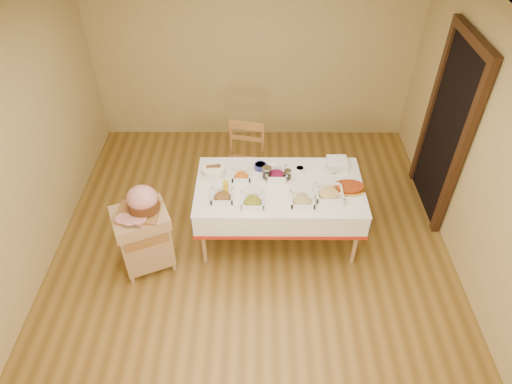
# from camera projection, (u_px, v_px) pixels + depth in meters

# --- Properties ---
(room_shell) EXTENTS (5.00, 5.00, 5.00)m
(room_shell) POSITION_uv_depth(u_px,v_px,m) (251.00, 162.00, 4.36)
(room_shell) COLOR brown
(room_shell) RESTS_ON ground
(doorway) EXTENTS (0.09, 1.10, 2.20)m
(doorway) POSITION_uv_depth(u_px,v_px,m) (447.00, 128.00, 5.15)
(doorway) COLOR black
(doorway) RESTS_ON ground
(dining_table) EXTENTS (1.82, 1.02, 0.76)m
(dining_table) POSITION_uv_depth(u_px,v_px,m) (279.00, 197.00, 5.04)
(dining_table) COLOR tan
(dining_table) RESTS_ON ground
(butcher_cart) EXTENTS (0.68, 0.64, 0.78)m
(butcher_cart) POSITION_uv_depth(u_px,v_px,m) (144.00, 236.00, 4.80)
(butcher_cart) COLOR tan
(butcher_cart) RESTS_ON ground
(dining_chair) EXTENTS (0.55, 0.53, 1.04)m
(dining_chair) POSITION_uv_depth(u_px,v_px,m) (244.00, 164.00, 5.60)
(dining_chair) COLOR #956231
(dining_chair) RESTS_ON ground
(ham_on_board) EXTENTS (0.45, 0.43, 0.30)m
(ham_on_board) POSITION_uv_depth(u_px,v_px,m) (142.00, 202.00, 4.52)
(ham_on_board) COLOR #956231
(ham_on_board) RESTS_ON butcher_cart
(serving_dish_a) EXTENTS (0.23, 0.23, 0.10)m
(serving_dish_a) POSITION_uv_depth(u_px,v_px,m) (222.00, 197.00, 4.75)
(serving_dish_a) COLOR white
(serving_dish_a) RESTS_ON dining_table
(serving_dish_b) EXTENTS (0.24, 0.24, 0.10)m
(serving_dish_b) POSITION_uv_depth(u_px,v_px,m) (253.00, 201.00, 4.70)
(serving_dish_b) COLOR white
(serving_dish_b) RESTS_ON dining_table
(serving_dish_c) EXTENTS (0.24, 0.24, 0.10)m
(serving_dish_c) POSITION_uv_depth(u_px,v_px,m) (302.00, 200.00, 4.71)
(serving_dish_c) COLOR white
(serving_dish_c) RESTS_ON dining_table
(serving_dish_d) EXTENTS (0.29, 0.29, 0.11)m
(serving_dish_d) POSITION_uv_depth(u_px,v_px,m) (329.00, 194.00, 4.78)
(serving_dish_d) COLOR white
(serving_dish_d) RESTS_ON dining_table
(serving_dish_e) EXTENTS (0.21, 0.20, 0.10)m
(serving_dish_e) POSITION_uv_depth(u_px,v_px,m) (241.00, 176.00, 5.01)
(serving_dish_e) COLOR white
(serving_dish_e) RESTS_ON dining_table
(serving_dish_f) EXTENTS (0.25, 0.24, 0.11)m
(serving_dish_f) POSITION_uv_depth(u_px,v_px,m) (276.00, 174.00, 5.03)
(serving_dish_f) COLOR white
(serving_dish_f) RESTS_ON dining_table
(small_bowl_left) EXTENTS (0.11, 0.11, 0.05)m
(small_bowl_left) POSITION_uv_depth(u_px,v_px,m) (217.00, 169.00, 5.11)
(small_bowl_left) COLOR white
(small_bowl_left) RESTS_ON dining_table
(small_bowl_mid) EXTENTS (0.14, 0.14, 0.06)m
(small_bowl_mid) POSITION_uv_depth(u_px,v_px,m) (260.00, 166.00, 5.14)
(small_bowl_mid) COLOR navy
(small_bowl_mid) RESTS_ON dining_table
(small_bowl_right) EXTENTS (0.11, 0.11, 0.05)m
(small_bowl_right) POSITION_uv_depth(u_px,v_px,m) (300.00, 169.00, 5.10)
(small_bowl_right) COLOR white
(small_bowl_right) RESTS_ON dining_table
(bowl_white_imported) EXTENTS (0.17, 0.17, 0.04)m
(bowl_white_imported) POSITION_uv_depth(u_px,v_px,m) (272.00, 167.00, 5.15)
(bowl_white_imported) COLOR white
(bowl_white_imported) RESTS_ON dining_table
(bowl_small_imported) EXTENTS (0.19, 0.19, 0.05)m
(bowl_small_imported) POSITION_uv_depth(u_px,v_px,m) (332.00, 168.00, 5.12)
(bowl_small_imported) COLOR white
(bowl_small_imported) RESTS_ON dining_table
(preserve_jar_left) EXTENTS (0.10, 0.10, 0.13)m
(preserve_jar_left) POSITION_uv_depth(u_px,v_px,m) (267.00, 173.00, 5.00)
(preserve_jar_left) COLOR silver
(preserve_jar_left) RESTS_ON dining_table
(preserve_jar_right) EXTENTS (0.09, 0.09, 0.11)m
(preserve_jar_right) POSITION_uv_depth(u_px,v_px,m) (287.00, 175.00, 5.00)
(preserve_jar_right) COLOR silver
(preserve_jar_right) RESTS_ON dining_table
(mustard_bottle) EXTENTS (0.06, 0.06, 0.18)m
(mustard_bottle) POSITION_uv_depth(u_px,v_px,m) (226.00, 186.00, 4.80)
(mustard_bottle) COLOR yellow
(mustard_bottle) RESTS_ON dining_table
(bread_basket) EXTENTS (0.26, 0.26, 0.12)m
(bread_basket) POSITION_uv_depth(u_px,v_px,m) (214.00, 170.00, 5.05)
(bread_basket) COLOR white
(bread_basket) RESTS_ON dining_table
(plate_stack) EXTENTS (0.22, 0.22, 0.08)m
(plate_stack) POSITION_uv_depth(u_px,v_px,m) (337.00, 163.00, 5.17)
(plate_stack) COLOR white
(plate_stack) RESTS_ON dining_table
(brass_platter) EXTENTS (0.36, 0.26, 0.05)m
(brass_platter) POSITION_uv_depth(u_px,v_px,m) (349.00, 187.00, 4.88)
(brass_platter) COLOR gold
(brass_platter) RESTS_ON dining_table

